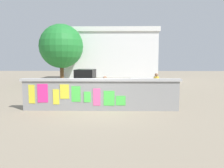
{
  "coord_description": "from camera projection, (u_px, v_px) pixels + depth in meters",
  "views": [
    {
      "loc": [
        0.78,
        -10.97,
        2.51
      ],
      "look_at": [
        0.52,
        1.93,
        1.1
      ],
      "focal_mm": 36.31,
      "sensor_mm": 36.0,
      "label": 1
    }
  ],
  "objects": [
    {
      "name": "ground",
      "position": [
        107.0,
        89.0,
        19.14
      ],
      "size": [
        60.0,
        60.0,
        0.0
      ],
      "primitive_type": "plane",
      "color": "gray"
    },
    {
      "name": "person_bystander",
      "position": [
        105.0,
        88.0,
        12.21
      ],
      "size": [
        0.48,
        0.48,
        1.62
      ],
      "color": "purple",
      "rests_on": "ground"
    },
    {
      "name": "person_walking",
      "position": [
        156.0,
        83.0,
        14.72
      ],
      "size": [
        0.35,
        0.35,
        1.62
      ],
      "color": "yellow",
      "rests_on": "ground"
    },
    {
      "name": "bicycle_near",
      "position": [
        150.0,
        99.0,
        12.16
      ],
      "size": [
        1.68,
        0.51,
        0.95
      ],
      "color": "black",
      "rests_on": "ground"
    },
    {
      "name": "motorcycle",
      "position": [
        50.0,
        96.0,
        12.79
      ],
      "size": [
        1.9,
        0.56,
        0.87
      ],
      "color": "black",
      "rests_on": "ground"
    },
    {
      "name": "auto_rickshaw_truck",
      "position": [
        100.0,
        84.0,
        14.95
      ],
      "size": [
        3.71,
        1.77,
        1.85
      ],
      "color": "black",
      "rests_on": "ground"
    },
    {
      "name": "tree_roadside",
      "position": [
        61.0,
        46.0,
        22.53
      ],
      "size": [
        4.36,
        4.36,
        5.99
      ],
      "color": "brown",
      "rests_on": "ground"
    },
    {
      "name": "building_background",
      "position": [
        110.0,
        55.0,
        26.89
      ],
      "size": [
        10.84,
        5.59,
        5.97
      ],
      "color": "silver",
      "rests_on": "ground"
    },
    {
      "name": "poster_wall",
      "position": [
        100.0,
        94.0,
        11.1
      ],
      "size": [
        7.82,
        0.42,
        1.57
      ],
      "color": "gray",
      "rests_on": "ground"
    }
  ]
}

